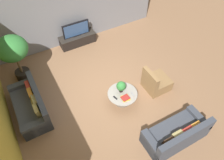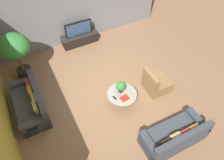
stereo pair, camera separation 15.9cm
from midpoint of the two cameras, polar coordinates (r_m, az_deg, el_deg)
The scene contains 13 objects.
ground_plane at distance 7.46m, azimuth -0.95°, elevation -3.22°, with size 24.00×24.00×0.00m, color #8C6647.
back_wall_stone at distance 8.81m, azimuth -11.70°, elevation 17.94°, with size 7.40×0.12×3.00m, color slate.
media_console at distance 9.27m, azimuth -9.50°, elevation 10.43°, with size 1.48×0.50×0.43m.
television at distance 8.98m, azimuth -9.89°, elevation 12.90°, with size 1.09×0.13×0.59m.
coffee_table at distance 7.00m, azimuth 2.09°, elevation -4.18°, with size 0.95×0.95×0.42m.
couch_by_wall at distance 7.25m, azimuth -20.96°, elevation -6.33°, with size 0.84×1.88×0.84m.
couch_near_entry at distance 6.51m, azimuth 15.78°, elevation -13.54°, with size 1.82×0.84×0.84m.
armchair_wicker at distance 7.51m, azimuth 10.76°, elevation -0.65°, with size 0.80×0.76×0.86m.
potted_palm_tall at distance 7.76m, azimuth -25.01°, elevation 6.87°, with size 1.00×1.00×1.76m.
potted_plant_tabletop at distance 6.78m, azimuth 1.72°, elevation -1.67°, with size 0.30×0.30×0.40m.
book_stack at distance 6.76m, azimuth 2.86°, elevation -4.69°, with size 0.27×0.27×0.06m.
remote_black at distance 6.78m, azimuth 0.19°, elevation -4.66°, with size 0.04×0.16×0.02m, color black.
remote_silver at distance 6.89m, azimuth 4.73°, elevation -3.68°, with size 0.04×0.16×0.02m, color gray.
Camera 1 is at (-2.19, -4.06, 5.87)m, focal length 35.00 mm.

